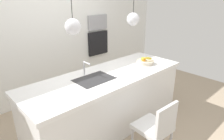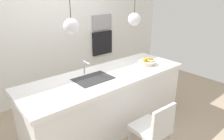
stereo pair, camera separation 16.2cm
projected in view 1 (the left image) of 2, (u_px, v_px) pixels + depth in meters
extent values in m
plane|color=tan|center=(108.00, 125.00, 3.44)|extent=(6.60, 6.60, 0.00)
cube|color=white|center=(53.00, 36.00, 4.10)|extent=(6.00, 0.10, 2.60)
cube|color=white|center=(108.00, 103.00, 3.28)|extent=(2.64, 0.88, 0.87)
cube|color=white|center=(107.00, 76.00, 3.12)|extent=(2.70, 0.94, 0.06)
cube|color=#2D2D30|center=(94.00, 79.00, 2.94)|extent=(0.56, 0.40, 0.02)
cylinder|color=silver|center=(84.00, 68.00, 3.06)|extent=(0.02, 0.02, 0.22)
cylinder|color=silver|center=(87.00, 63.00, 2.97)|extent=(0.02, 0.16, 0.02)
cylinder|color=beige|center=(145.00, 62.00, 3.58)|extent=(0.30, 0.30, 0.06)
sphere|color=olive|center=(143.00, 59.00, 3.57)|extent=(0.07, 0.07, 0.07)
sphere|color=orange|center=(144.00, 59.00, 3.53)|extent=(0.08, 0.08, 0.08)
ellipsoid|color=yellow|center=(148.00, 58.00, 3.52)|extent=(0.19, 0.09, 0.09)
cube|color=#9E9EA3|center=(97.00, 22.00, 4.70)|extent=(0.54, 0.08, 0.34)
cube|color=black|center=(98.00, 43.00, 4.88)|extent=(0.56, 0.08, 0.56)
cube|color=silver|center=(152.00, 127.00, 2.69)|extent=(0.44, 0.46, 0.06)
cube|color=silver|center=(167.00, 120.00, 2.46)|extent=(0.40, 0.06, 0.39)
cylinder|color=#B2B2B7|center=(149.00, 129.00, 3.01)|extent=(0.04, 0.04, 0.40)
cylinder|color=#B2B2B7|center=(132.00, 140.00, 2.80)|extent=(0.04, 0.04, 0.40)
sphere|color=silver|center=(73.00, 27.00, 2.46)|extent=(0.20, 0.20, 0.20)
sphere|color=silver|center=(133.00, 19.00, 3.18)|extent=(0.20, 0.20, 0.20)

